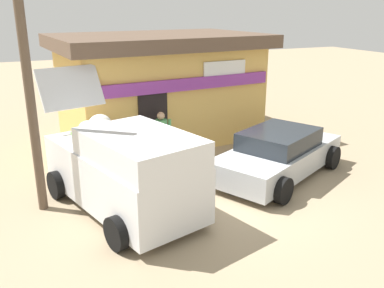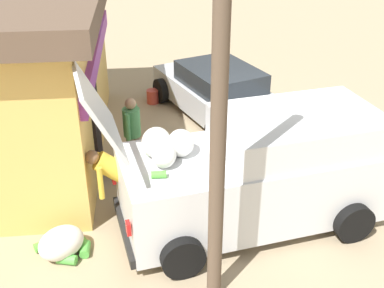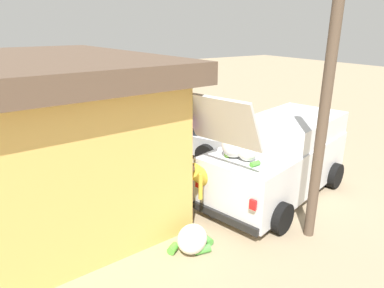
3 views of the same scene
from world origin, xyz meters
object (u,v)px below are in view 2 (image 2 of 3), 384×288
Objects in this scene: vendor_standing at (132,130)px; customer_bending at (116,177)px; paint_bucket at (153,96)px; parked_sedan at (220,93)px; unloaded_banana_pile at (62,243)px; delivery_van at (257,171)px.

vendor_standing reaches higher than customer_bending.
vendor_standing is 1.13× the size of customer_bending.
parked_sedan is at bearing -115.79° from paint_bucket.
customer_bending reaches higher than unloaded_banana_pile.
customer_bending is (-1.63, 0.14, -0.04)m from vendor_standing.
parked_sedan is at bearing -36.34° from vendor_standing.
delivery_van is at bearing -127.14° from vendor_standing.
delivery_van is 3.32m from unloaded_banana_pile.
vendor_standing is 3.53m from paint_bucket.
customer_bending is at bearing -41.35° from unloaded_banana_pile.
parked_sedan is 3.26m from vendor_standing.
vendor_standing is 2.77m from unloaded_banana_pile.
parked_sedan is 1.95m from paint_bucket.
vendor_standing reaches higher than parked_sedan.
customer_bending reaches higher than paint_bucket.
unloaded_banana_pile is at bearing 138.65° from customer_bending.
delivery_van reaches higher than customer_bending.
delivery_van reaches higher than paint_bucket.
vendor_standing is (-2.61, 1.92, 0.32)m from parked_sedan.
vendor_standing reaches higher than unloaded_banana_pile.
customer_bending is (-4.24, 2.06, 0.27)m from parked_sedan.
unloaded_banana_pile is (-0.89, 0.78, -0.65)m from customer_bending.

